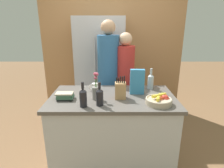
# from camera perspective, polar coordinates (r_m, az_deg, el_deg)

# --- Properties ---
(ground_plane) EXTENTS (14.00, 14.00, 0.00)m
(ground_plane) POSITION_cam_1_polar(r_m,az_deg,el_deg) (2.70, 0.01, -22.53)
(ground_plane) COLOR brown
(kitchen_island) EXTENTS (1.47, 0.83, 0.93)m
(kitchen_island) POSITION_cam_1_polar(r_m,az_deg,el_deg) (2.42, 0.01, -14.05)
(kitchen_island) COLOR silver
(kitchen_island) RESTS_ON ground_plane
(back_wall_wood) EXTENTS (2.67, 0.12, 2.60)m
(back_wall_wood) POSITION_cam_1_polar(r_m,az_deg,el_deg) (3.68, -0.07, 10.80)
(back_wall_wood) COLOR #AD7A4C
(back_wall_wood) RESTS_ON ground_plane
(refrigerator) EXTENTS (0.83, 0.63, 1.87)m
(refrigerator) POSITION_cam_1_polar(r_m,az_deg,el_deg) (3.40, -3.69, 3.93)
(refrigerator) COLOR #B7B7BC
(refrigerator) RESTS_ON ground_plane
(fruit_bowl) EXTENTS (0.28, 0.28, 0.11)m
(fruit_bowl) POSITION_cam_1_polar(r_m,az_deg,el_deg) (2.06, 14.12, -4.74)
(fruit_bowl) COLOR tan
(fruit_bowl) RESTS_ON kitchen_island
(knife_block) EXTENTS (0.12, 0.10, 0.27)m
(knife_block) POSITION_cam_1_polar(r_m,az_deg,el_deg) (2.13, 2.42, -1.92)
(knife_block) COLOR tan
(knife_block) RESTS_ON kitchen_island
(flower_vase) EXTENTS (0.09, 0.09, 0.31)m
(flower_vase) POSITION_cam_1_polar(r_m,az_deg,el_deg) (2.10, -5.00, -2.08)
(flower_vase) COLOR gray
(flower_vase) RESTS_ON kitchen_island
(cereal_box) EXTENTS (0.17, 0.07, 0.30)m
(cereal_box) POSITION_cam_1_polar(r_m,az_deg,el_deg) (2.27, 7.52, 0.68)
(cereal_box) COLOR teal
(cereal_box) RESTS_ON kitchen_island
(coffee_mug) EXTENTS (0.12, 0.08, 0.10)m
(coffee_mug) POSITION_cam_1_polar(r_m,az_deg,el_deg) (2.39, -5.49, -0.96)
(coffee_mug) COLOR silver
(coffee_mug) RESTS_ON kitchen_island
(book_stack) EXTENTS (0.20, 0.15, 0.08)m
(book_stack) POSITION_cam_1_polar(r_m,az_deg,el_deg) (2.18, -14.30, -3.56)
(book_stack) COLOR #232328
(book_stack) RESTS_ON kitchen_island
(bottle_oil) EXTENTS (0.08, 0.08, 0.27)m
(bottle_oil) POSITION_cam_1_polar(r_m,az_deg,el_deg) (2.49, 11.53, 0.94)
(bottle_oil) COLOR #B2BCC1
(bottle_oil) RESTS_ON kitchen_island
(bottle_vinegar) EXTENTS (0.07, 0.07, 0.27)m
(bottle_vinegar) POSITION_cam_1_polar(r_m,az_deg,el_deg) (1.93, -8.94, -4.01)
(bottle_vinegar) COLOR black
(bottle_vinegar) RESTS_ON kitchen_island
(bottle_wine) EXTENTS (0.08, 0.08, 0.25)m
(bottle_wine) POSITION_cam_1_polar(r_m,az_deg,el_deg) (1.94, -3.93, -3.79)
(bottle_wine) COLOR black
(bottle_wine) RESTS_ON kitchen_island
(person_at_sink) EXTENTS (0.32, 0.32, 1.81)m
(person_at_sink) POSITION_cam_1_polar(r_m,az_deg,el_deg) (2.84, -1.28, 3.16)
(person_at_sink) COLOR #383842
(person_at_sink) RESTS_ON ground_plane
(person_in_blue) EXTENTS (0.28, 0.28, 1.64)m
(person_in_blue) POSITION_cam_1_polar(r_m,az_deg,el_deg) (2.87, 3.75, 1.31)
(person_in_blue) COLOR #383842
(person_in_blue) RESTS_ON ground_plane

